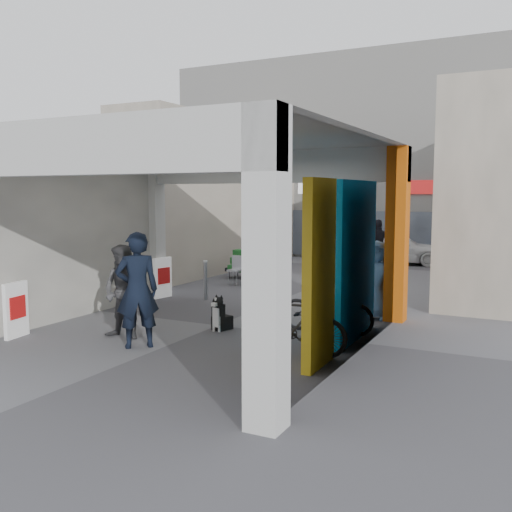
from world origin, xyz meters
The scene contains 21 objects.
ground centered at (0.00, 0.00, 0.00)m, with size 90.00×90.00×0.00m, color slate.
arcade_canopy centered at (0.54, -0.82, 2.30)m, with size 6.40×6.45×6.40m.
far_building centered at (0.00, 13.99, 3.99)m, with size 18.00×4.08×8.00m.
plaza_bldg_left centered at (-4.50, 7.50, 2.50)m, with size 2.00×9.00×5.00m, color #C0B29F.
plaza_bldg_right centered at (4.50, 7.50, 2.50)m, with size 2.00×9.00×5.00m, color #C0B29F.
bollard_left centered at (-1.66, 2.23, 0.47)m, with size 0.09×0.09×0.94m, color gray.
bollard_center centered at (0.12, 2.40, 0.49)m, with size 0.09×0.09×0.98m, color gray.
bollard_right centered at (1.46, 2.26, 0.49)m, with size 0.09×0.09×0.98m, color gray.
advert_board_near centered at (-2.75, -2.42, 0.51)m, with size 0.17×0.56×1.00m.
advert_board_far centered at (-2.75, 1.97, 0.51)m, with size 0.19×0.55×1.00m.
cafe_set centered at (-1.68, 4.97, 0.29)m, with size 1.35×1.09×0.82m.
produce_stand centered at (-2.33, 5.76, 0.34)m, with size 1.29×0.70×0.85m.
crate_stack centered at (1.02, 7.21, 0.28)m, with size 0.48×0.39×0.56m.
border_collie centered at (0.25, -0.33, 0.27)m, with size 0.26×0.50×0.69m.
man_with_dog centered at (-0.38, -1.97, 0.97)m, with size 0.71×0.47×1.95m, color black.
man_back_turned centered at (-0.96, -1.60, 0.84)m, with size 0.81×0.63×1.68m, color #3E3E41.
man_elderly centered at (2.60, 1.98, 0.81)m, with size 0.79×0.52×1.62m, color #5E89B6.
man_crates centered at (0.89, 8.65, 0.87)m, with size 1.02×0.43×1.74m, color black.
bicycle_front centered at (2.11, 0.40, 0.46)m, with size 0.62×1.77×0.93m, color black.
bicycle_rear centered at (2.17, -1.22, 0.50)m, with size 0.47×1.68×1.01m, color black.
white_van centered at (0.76, 11.39, 0.62)m, with size 1.46×3.62×1.23m, color white.
Camera 1 is at (5.62, -9.43, 2.58)m, focal length 40.00 mm.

